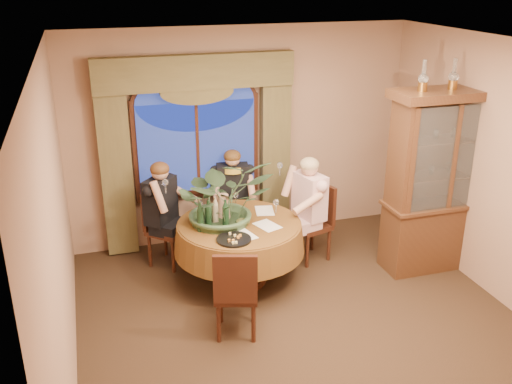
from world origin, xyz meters
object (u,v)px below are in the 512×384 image
object	(u,v)px
person_scarf	(233,197)
wine_bottle_0	(226,214)
wine_bottle_1	(215,211)
wine_bottle_2	(208,214)
china_cabinet	(440,182)
stoneware_vase	(223,207)
chair_back	(168,228)
person_pink	(309,210)
chair_right	(310,224)
olive_bowl	(243,223)
oil_lamp_right	(483,72)
centerpiece_plant	(223,166)
person_back	(161,214)
chair_front_left	(236,290)
oil_lamp_left	(424,76)
chair_back_right	(234,211)
dining_table	(240,252)
oil_lamp_center	(454,74)
wine_bottle_3	(200,217)

from	to	relation	value
person_scarf	wine_bottle_0	size ratio (longest dim) A/B	3.93
wine_bottle_1	wine_bottle_2	distance (m)	0.13
china_cabinet	stoneware_vase	distance (m)	2.57
chair_back	person_pink	world-z (taller)	person_pink
chair_right	wine_bottle_2	world-z (taller)	wine_bottle_2
chair_back	olive_bowl	distance (m)	1.09
oil_lamp_right	centerpiece_plant	xyz separation A→B (m)	(-2.91, 0.41, -0.94)
china_cabinet	person_back	world-z (taller)	china_cabinet
person_scarf	stoneware_vase	xyz separation A→B (m)	(-0.34, -0.87, 0.25)
wine_bottle_0	wine_bottle_2	distance (m)	0.19
chair_front_left	oil_lamp_left	bearing A→B (deg)	33.16
chair_back_right	stoneware_vase	world-z (taller)	stoneware_vase
chair_right	chair_front_left	xyz separation A→B (m)	(-1.30, -1.25, 0.00)
oil_lamp_left	chair_back	bearing A→B (deg)	160.10
stoneware_vase	dining_table	bearing A→B (deg)	-48.06
chair_back	chair_back_right	bearing A→B (deg)	149.75
dining_table	stoneware_vase	size ratio (longest dim) A/B	5.03
oil_lamp_center	chair_back	bearing A→B (deg)	162.38
dining_table	person_scarf	xyz separation A→B (m)	(0.20, 1.03, 0.27)
oil_lamp_center	person_scarf	distance (m)	3.08
oil_lamp_left	wine_bottle_1	bearing A→B (deg)	171.05
chair_back_right	person_back	world-z (taller)	person_back
person_back	wine_bottle_3	distance (m)	0.88
oil_lamp_right	wine_bottle_0	world-z (taller)	oil_lamp_right
chair_front_left	dining_table	bearing A→B (deg)	90.00
wine_bottle_2	stoneware_vase	bearing A→B (deg)	41.92
dining_table	person_pink	bearing A→B (deg)	14.97
dining_table	person_scarf	size ratio (longest dim) A/B	1.16
wine_bottle_2	china_cabinet	bearing A→B (deg)	-5.77
oil_lamp_right	chair_back	world-z (taller)	oil_lamp_right
dining_table	person_back	size ratio (longest dim) A/B	1.12
chair_right	person_back	distance (m)	1.84
chair_back_right	wine_bottle_3	bearing A→B (deg)	69.10
stoneware_vase	wine_bottle_2	bearing A→B (deg)	-138.08
wine_bottle_0	person_back	bearing A→B (deg)	128.43
person_back	stoneware_vase	size ratio (longest dim) A/B	4.48
wine_bottle_2	wine_bottle_3	xyz separation A→B (m)	(-0.10, -0.05, 0.00)
wine_bottle_2	oil_lamp_left	bearing A→B (deg)	-6.70
chair_front_left	stoneware_vase	distance (m)	1.21
china_cabinet	oil_lamp_center	world-z (taller)	oil_lamp_center
olive_bowl	wine_bottle_3	bearing A→B (deg)	-177.75
chair_back	chair_front_left	distance (m)	1.69
oil_lamp_right	wine_bottle_0	distance (m)	3.28
oil_lamp_right	wine_bottle_3	bearing A→B (deg)	175.93
olive_bowl	wine_bottle_2	xyz separation A→B (m)	(-0.39, 0.03, 0.14)
chair_right	wine_bottle_2	size ratio (longest dim) A/B	2.91
chair_back_right	oil_lamp_left	bearing A→B (deg)	156.56
oil_lamp_left	chair_back	world-z (taller)	oil_lamp_left
chair_front_left	stoneware_vase	world-z (taller)	stoneware_vase
oil_lamp_left	chair_back_right	size ratio (longest dim) A/B	0.35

